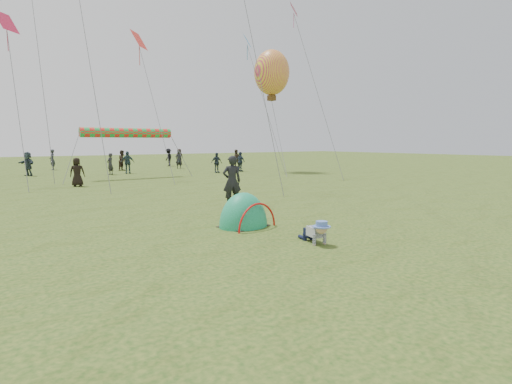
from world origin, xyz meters
TOP-DOWN VIEW (x-y plane):
  - ground at (0.00, 0.00)m, footprint 140.00×140.00m
  - crawling_toddler at (-0.90, 0.00)m, footprint 0.70×0.88m
  - popup_tent at (-1.23, 2.67)m, footprint 1.75×1.53m
  - standing_adult at (0.42, 5.89)m, footprint 0.82×0.67m
  - crowd_person_0 at (1.00, 23.85)m, footprint 0.69×0.68m
  - crowd_person_1 at (3.13, 27.70)m, footprint 1.07×1.03m
  - crowd_person_2 at (10.65, 20.75)m, footprint 0.56×1.01m
  - crowd_person_4 at (-2.80, 16.74)m, footprint 0.90×0.74m
  - crowd_person_6 at (8.18, 27.38)m, footprint 0.65×0.48m
  - crowd_person_8 at (8.43, 20.84)m, footprint 0.94×0.39m
  - crowd_person_9 at (8.91, 31.33)m, footprint 1.28×1.28m
  - crowd_person_10 at (11.01, 33.32)m, footprint 0.95×0.98m
  - crowd_person_11 at (-4.14, 26.27)m, footprint 1.17×1.68m
  - crowd_person_12 at (-1.66, 31.96)m, footprint 0.52×0.71m
  - crowd_person_13 at (12.79, 24.78)m, footprint 1.03×0.92m
  - crowd_person_14 at (2.40, 24.18)m, footprint 1.09×0.71m
  - balloon_kite at (12.93, 19.52)m, footprint 2.89×2.89m
  - rainbow_tube_kite at (1.22, 20.27)m, footprint 6.02×0.64m
  - diamond_kite_0 at (-5.34, 20.19)m, footprint 1.34×1.34m
  - diamond_kite_4 at (11.51, 20.96)m, footprint 1.26×1.26m
  - diamond_kite_5 at (11.59, 15.33)m, footprint 1.03×1.03m
  - diamond_kite_6 at (1.88, 19.29)m, footprint 1.34×1.34m

SIDE VIEW (x-z plane):
  - ground at x=0.00m, z-range 0.00..0.00m
  - popup_tent at x=-1.23m, z-range -0.99..0.99m
  - crawling_toddler at x=-0.90m, z-range 0.00..0.60m
  - crowd_person_4 at x=-2.80m, z-range 0.00..1.59m
  - crowd_person_8 at x=8.43m, z-range 0.00..1.60m
  - crowd_person_0 at x=1.00m, z-range 0.00..1.61m
  - crowd_person_2 at x=10.65m, z-range 0.00..1.63m
  - crowd_person_6 at x=8.18m, z-range 0.00..1.65m
  - crowd_person_10 at x=11.01m, z-range 0.00..1.70m
  - crowd_person_14 at x=2.40m, z-range 0.00..1.73m
  - crowd_person_13 at x=12.79m, z-range 0.00..1.74m
  - crowd_person_1 at x=3.13m, z-range 0.00..1.74m
  - crowd_person_11 at x=-4.14m, z-range 0.00..1.74m
  - crowd_person_9 at x=8.91m, z-range 0.00..1.78m
  - crowd_person_12 at x=-1.66m, z-range 0.00..1.80m
  - standing_adult at x=0.42m, z-range 0.00..1.94m
  - rainbow_tube_kite at x=1.22m, z-range 2.73..3.37m
  - balloon_kite at x=12.93m, z-range 5.80..9.85m
  - diamond_kite_6 at x=1.88m, z-range 8.42..9.51m
  - diamond_kite_0 at x=-5.34m, z-range 8.55..9.64m
  - diamond_kite_4 at x=11.51m, z-range 10.09..11.12m
  - diamond_kite_5 at x=11.59m, z-range 11.20..12.04m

